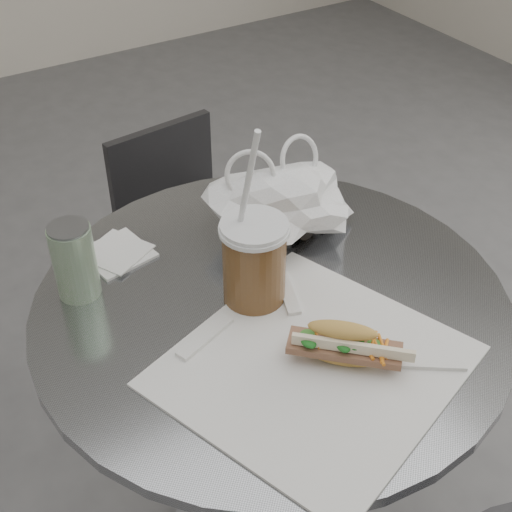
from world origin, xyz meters
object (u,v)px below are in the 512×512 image
cafe_table (269,411)px  iced_coffee (254,261)px  drink_can (74,261)px  chair_far (197,277)px  sunglasses (317,219)px  banh_mi (343,344)px

cafe_table → iced_coffee: bearing=139.6°
iced_coffee → drink_can: bearing=145.5°
chair_far → sunglasses: 0.65m
chair_far → banh_mi: size_ratio=3.50×
cafe_table → chair_far: 0.62m
cafe_table → sunglasses: size_ratio=6.20×
cafe_table → drink_can: 0.46m
iced_coffee → banh_mi: bearing=-79.5°
sunglasses → drink_can: size_ratio=0.95×
cafe_table → banh_mi: 0.35m
chair_far → banh_mi: bearing=73.5°
cafe_table → chair_far: size_ratio=1.11×
banh_mi → sunglasses: 0.33m
iced_coffee → sunglasses: bearing=27.7°
banh_mi → iced_coffee: size_ratio=0.63×
drink_can → sunglasses: bearing=-7.7°
chair_far → drink_can: drink_can is taller
banh_mi → drink_can: (-0.27, 0.34, 0.03)m
drink_can → banh_mi: bearing=-52.3°
iced_coffee → drink_can: size_ratio=2.41×
banh_mi → cafe_table: bearing=138.3°
chair_far → drink_can: 0.76m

